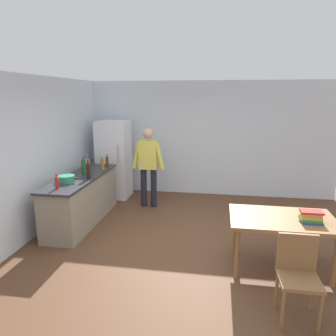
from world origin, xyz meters
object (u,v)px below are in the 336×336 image
at_px(bottle_sauce_red, 57,183).
at_px(dining_table, 282,223).
at_px(bottle_oil_amber, 102,164).
at_px(book_stack, 311,217).
at_px(cooking_pot, 67,179).
at_px(utensil_jar, 87,162).
at_px(bottle_wine_green, 84,167).
at_px(bottle_wine_dark, 88,171).
at_px(person, 148,162).
at_px(bottle_beer_brown, 107,161).
at_px(chair, 298,271).
at_px(bottle_water_clear, 101,159).
at_px(refrigerator, 114,159).

bearing_deg(bottle_sauce_red, dining_table, -5.20).
bearing_deg(bottle_sauce_red, bottle_oil_amber, 79.49).
bearing_deg(bottle_sauce_red, book_stack, -6.40).
height_order(cooking_pot, utensil_jar, utensil_jar).
bearing_deg(bottle_wine_green, bottle_wine_dark, -52.60).
bearing_deg(person, bottle_wine_dark, -124.94).
xyz_separation_m(person, bottle_wine_green, (-1.04, -0.90, 0.07)).
bearing_deg(cooking_pot, person, 53.01).
bearing_deg(bottle_oil_amber, book_stack, -26.77).
height_order(bottle_beer_brown, bottle_wine_green, bottle_wine_green).
xyz_separation_m(chair, utensil_jar, (-3.62, 2.89, 0.44)).
bearing_deg(bottle_sauce_red, utensil_jar, 96.55).
xyz_separation_m(utensil_jar, bottle_wine_green, (0.23, -0.68, 0.07)).
bearing_deg(bottle_water_clear, chair, -42.19).
bearing_deg(bottle_beer_brown, chair, -42.67).
bearing_deg(cooking_pot, book_stack, -11.70).
xyz_separation_m(utensil_jar, bottle_oil_amber, (0.44, -0.26, 0.04)).
xyz_separation_m(refrigerator, dining_table, (3.30, -2.70, -0.23)).
distance_m(person, bottle_beer_brown, 0.87).
xyz_separation_m(bottle_sauce_red, bottle_wine_green, (0.04, 0.93, 0.05)).
xyz_separation_m(refrigerator, bottle_wine_green, (-0.09, -1.46, 0.15)).
distance_m(chair, cooking_pot, 3.85).
bearing_deg(bottle_sauce_red, bottle_beer_brown, 82.03).
bearing_deg(person, bottle_beer_brown, -169.28).
height_order(bottle_oil_amber, bottle_wine_dark, bottle_wine_dark).
bearing_deg(bottle_water_clear, utensil_jar, -146.42).
distance_m(dining_table, bottle_water_clear, 3.99).
xyz_separation_m(bottle_oil_amber, bottle_wine_dark, (0.01, -0.70, 0.03)).
height_order(utensil_jar, bottle_oil_amber, utensil_jar).
bearing_deg(dining_table, bottle_oil_amber, 152.43).
relative_size(refrigerator, dining_table, 1.29).
distance_m(cooking_pot, bottle_wine_dark, 0.41).
height_order(utensil_jar, bottle_wine_green, bottle_wine_green).
xyz_separation_m(cooking_pot, bottle_beer_brown, (0.25, 1.31, 0.05)).
bearing_deg(refrigerator, person, -30.23).
xyz_separation_m(dining_table, bottle_wine_dark, (-3.18, 0.96, 0.37)).
bearing_deg(bottle_oil_amber, bottle_sauce_red, -100.51).
bearing_deg(bottle_oil_amber, refrigerator, 96.22).
bearing_deg(bottle_water_clear, bottle_sauce_red, -92.04).
height_order(person, bottle_wine_dark, person).
relative_size(utensil_jar, bottle_oil_amber, 1.14).
xyz_separation_m(chair, bottle_wine_green, (-3.39, 2.21, 0.51)).
bearing_deg(bottle_oil_amber, cooking_pot, -105.35).
xyz_separation_m(chair, bottle_wine_dark, (-3.18, 1.93, 0.51)).
bearing_deg(dining_table, refrigerator, 140.71).
height_order(bottle_wine_green, book_stack, bottle_wine_green).
bearing_deg(chair, person, 119.27).
bearing_deg(dining_table, bottle_beer_brown, 148.22).
xyz_separation_m(cooking_pot, bottle_oil_amber, (0.27, 0.99, 0.06)).
distance_m(person, bottle_oil_amber, 0.97).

